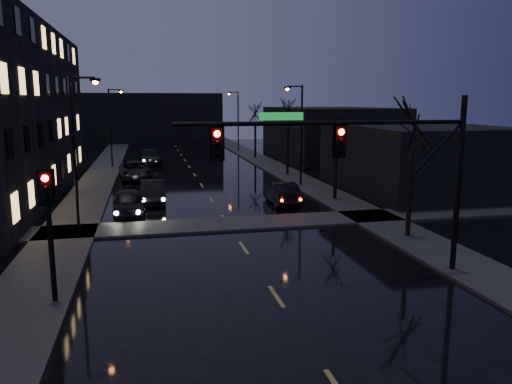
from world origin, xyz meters
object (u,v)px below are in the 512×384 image
oncoming_car_a (128,203)px  oncoming_car_b (153,192)px  oncoming_car_c (135,171)px  oncoming_car_d (150,157)px  lead_car (282,193)px

oncoming_car_a → oncoming_car_b: oncoming_car_a is taller
oncoming_car_c → oncoming_car_d: oncoming_car_c is taller
oncoming_car_a → lead_car: size_ratio=1.01×
oncoming_car_c → lead_car: 16.24m
oncoming_car_b → oncoming_car_d: oncoming_car_d is taller
oncoming_car_c → oncoming_car_d: size_ratio=1.08×
lead_car → oncoming_car_c: bearing=-52.9°
oncoming_car_b → oncoming_car_c: 10.87m
oncoming_car_c → oncoming_car_a: bearing=-95.7°
oncoming_car_d → lead_car: 25.37m
oncoming_car_a → lead_car: oncoming_car_a is taller
oncoming_car_a → oncoming_car_b: 3.76m
oncoming_car_a → oncoming_car_c: same height
oncoming_car_a → lead_car: bearing=3.0°
oncoming_car_b → lead_car: 8.66m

